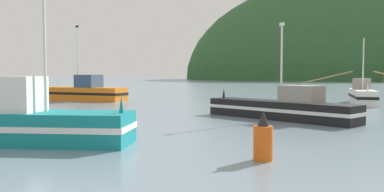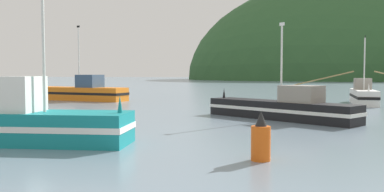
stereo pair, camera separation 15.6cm
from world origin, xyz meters
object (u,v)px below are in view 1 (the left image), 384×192
(fishing_boat_white, at_px, (362,95))
(fishing_boat_black, at_px, (282,108))
(channel_buoy, at_px, (263,140))
(fishing_boat_teal, at_px, (36,123))
(fishing_boat_orange, at_px, (80,92))

(fishing_boat_white, relative_size, fishing_boat_black, 1.35)
(fishing_boat_white, distance_m, fishing_boat_black, 16.28)
(fishing_boat_black, relative_size, channel_buoy, 5.96)
(fishing_boat_teal, distance_m, channel_buoy, 9.22)
(fishing_boat_black, bearing_deg, fishing_boat_orange, 1.31)
(fishing_boat_teal, bearing_deg, fishing_boat_orange, 107.75)
(fishing_boat_black, xyz_separation_m, channel_buoy, (0.11, -12.39, -0.04))
(fishing_boat_teal, bearing_deg, channel_buoy, -14.04)
(fishing_boat_orange, bearing_deg, fishing_boat_teal, 125.00)
(fishing_boat_orange, bearing_deg, fishing_boat_white, -167.49)
(fishing_boat_white, distance_m, channel_buoy, 28.06)
(fishing_boat_orange, relative_size, channel_buoy, 6.72)
(channel_buoy, bearing_deg, fishing_boat_white, 76.82)
(fishing_boat_white, xyz_separation_m, fishing_boat_orange, (-28.13, -2.42, 0.06))
(fishing_boat_orange, bearing_deg, channel_buoy, 138.71)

